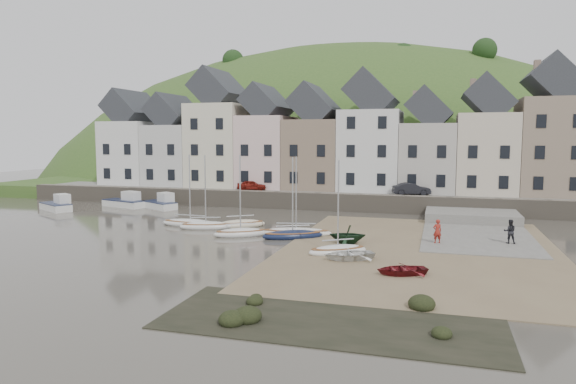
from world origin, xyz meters
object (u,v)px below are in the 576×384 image
(sailboat_0, at_px, (190,223))
(person_dark, at_px, (510,231))
(rowboat_red, at_px, (402,269))
(car_right, at_px, (411,189))
(rowboat_white, at_px, (349,254))
(rowboat_green, at_px, (347,234))
(car_left, at_px, (252,185))
(person_red, at_px, (437,231))

(sailboat_0, height_order, person_dark, sailboat_0)
(rowboat_red, distance_m, car_right, 26.56)
(rowboat_white, xyz_separation_m, rowboat_green, (-0.91, 4.77, 0.33))
(car_right, bearing_deg, rowboat_green, 154.00)
(sailboat_0, height_order, rowboat_green, sailboat_0)
(rowboat_green, xyz_separation_m, person_dark, (10.98, 2.99, 0.25))
(car_left, height_order, car_right, car_right)
(person_red, xyz_separation_m, person_dark, (4.89, 1.32, 0.00))
(sailboat_0, relative_size, car_left, 1.92)
(person_dark, bearing_deg, rowboat_white, 35.43)
(rowboat_red, relative_size, person_red, 1.65)
(rowboat_green, relative_size, person_dark, 1.48)
(car_left, bearing_deg, sailboat_0, 162.77)
(sailboat_0, xyz_separation_m, person_red, (20.27, -2.11, 0.71))
(car_right, bearing_deg, person_dark, -170.51)
(rowboat_red, height_order, car_right, car_right)
(sailboat_0, height_order, car_left, sailboat_0)
(rowboat_green, bearing_deg, car_left, -152.51)
(rowboat_green, height_order, car_left, car_left)
(person_red, bearing_deg, sailboat_0, -27.80)
(car_left, xyz_separation_m, car_right, (17.60, 0.00, 0.07))
(rowboat_white, bearing_deg, rowboat_green, 162.47)
(rowboat_green, bearing_deg, sailboat_0, -114.30)
(person_red, distance_m, car_right, 17.60)
(rowboat_white, relative_size, car_left, 0.96)
(person_red, bearing_deg, person_dark, 173.26)
(person_red, relative_size, car_right, 0.44)
(rowboat_red, xyz_separation_m, car_right, (-0.94, 26.47, 1.89))
(rowboat_green, bearing_deg, rowboat_white, 1.37)
(rowboat_red, relative_size, car_left, 0.85)
(rowboat_white, height_order, rowboat_red, rowboat_white)
(rowboat_white, relative_size, car_right, 0.82)
(rowboat_green, height_order, person_dark, person_dark)
(person_dark, height_order, car_left, car_left)
(sailboat_0, height_order, rowboat_white, sailboat_0)
(sailboat_0, xyz_separation_m, person_dark, (25.16, -0.79, 0.71))
(person_dark, distance_m, car_left, 29.91)
(person_dark, xyz_separation_m, car_right, (-7.63, 16.01, 1.26))
(rowboat_white, xyz_separation_m, rowboat_red, (3.38, -2.69, -0.04))
(rowboat_white, height_order, rowboat_green, rowboat_green)
(rowboat_white, bearing_deg, person_dark, 99.35)
(person_dark, bearing_deg, person_red, 12.92)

